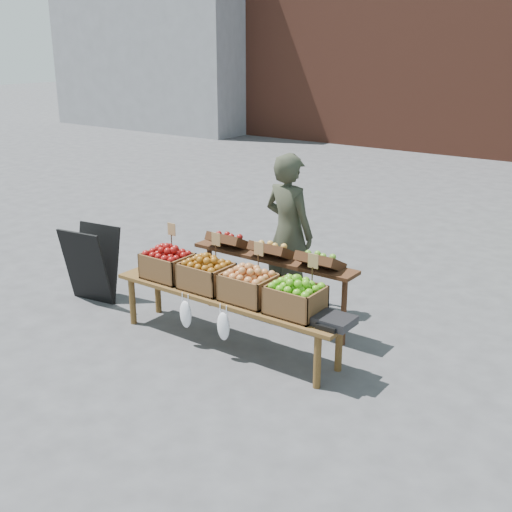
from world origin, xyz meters
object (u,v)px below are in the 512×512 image
Objects in this scene: vendor at (289,232)px; crate_green_apples at (295,300)px; weighing_scale at (334,321)px; crate_red_apples at (249,288)px; chalkboard_sign at (92,264)px; crate_golden_apples at (168,266)px; crate_russet_pears at (206,276)px; display_bench at (228,320)px; back_table at (272,280)px.

vendor is 1.54m from crate_green_apples.
crate_red_apples is at bearing 180.00° from weighing_scale.
chalkboard_sign is at bearing 179.96° from crate_green_apples.
crate_golden_apples is at bearing 180.00° from weighing_scale.
chalkboard_sign is at bearing 179.94° from crate_russet_pears.
vendor reaches higher than display_bench.
crate_red_apples is (1.10, 0.00, 0.00)m from crate_golden_apples.
crate_green_apples is (2.93, -0.00, 0.24)m from chalkboard_sign.
crate_red_apples is 1.47× the size of weighing_scale.
crate_russet_pears is at bearing -8.21° from chalkboard_sign.
weighing_scale is at bearing 0.00° from crate_golden_apples.
vendor is at bearing 125.88° from crate_green_apples.
vendor is 3.71× the size of crate_russet_pears.
vendor is 3.71× the size of crate_green_apples.
weighing_scale is at bearing -8.18° from chalkboard_sign.
chalkboard_sign is 2.11m from display_bench.
chalkboard_sign reaches higher than weighing_scale.
chalkboard_sign reaches higher than crate_golden_apples.
crate_golden_apples and crate_green_apples have the same top height.
chalkboard_sign is at bearing 39.76° from vendor.
crate_russet_pears is 1.00× the size of crate_green_apples.
crate_red_apples is (0.21, -0.72, 0.19)m from back_table.
crate_golden_apples reaches higher than weighing_scale.
weighing_scale is (1.32, -1.23, -0.32)m from vendor.
back_table is (0.13, -0.51, -0.41)m from vendor.
vendor is 2.42m from chalkboard_sign.
display_bench is at bearing 180.00° from weighing_scale.
chalkboard_sign is 2.94m from crate_green_apples.
chalkboard_sign is (-2.04, -1.23, -0.46)m from vendor.
crate_red_apples is (0.34, -1.23, -0.22)m from vendor.
display_bench is 5.40× the size of crate_golden_apples.
display_bench is at bearing 101.69° from vendor.
chalkboard_sign is 1.30m from crate_golden_apples.
crate_russet_pears reaches higher than display_bench.
crate_golden_apples is at bearing -140.95° from back_table.
display_bench is 0.93m from crate_golden_apples.
crate_red_apples and crate_green_apples have the same top height.
back_table is 4.20× the size of crate_golden_apples.
crate_red_apples reaches higher than display_bench.
weighing_scale is at bearing -31.23° from back_table.
chalkboard_sign is 1.87× the size of crate_golden_apples.
chalkboard_sign is 0.45× the size of back_table.
weighing_scale is at bearing 0.00° from display_bench.
crate_red_apples is at bearing 0.00° from crate_golden_apples.
crate_russet_pears is at bearing 0.00° from crate_golden_apples.
display_bench is at bearing 180.00° from crate_red_apples.
crate_golden_apples is at bearing 180.00° from crate_russet_pears.
display_bench is (0.07, -1.23, -0.64)m from vendor.
vendor is at bearing 136.90° from weighing_scale.
display_bench is 5.40× the size of crate_green_apples.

